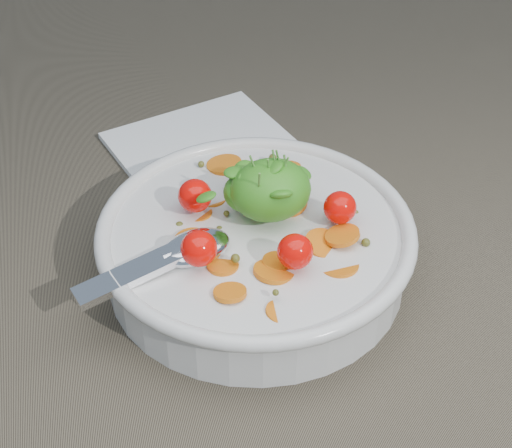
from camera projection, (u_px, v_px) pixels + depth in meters
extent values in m
plane|color=brown|center=(237.00, 287.00, 0.64)|extent=(6.00, 6.00, 0.00)
cylinder|color=silver|center=(256.00, 251.00, 0.64)|extent=(0.24, 0.24, 0.05)
torus|color=silver|center=(256.00, 229.00, 0.62)|extent=(0.26, 0.26, 0.01)
cylinder|color=silver|center=(256.00, 270.00, 0.65)|extent=(0.12, 0.12, 0.01)
cylinder|color=brown|center=(256.00, 251.00, 0.64)|extent=(0.22, 0.22, 0.04)
cylinder|color=orange|center=(281.00, 200.00, 0.65)|extent=(0.03, 0.03, 0.01)
cylinder|color=orange|center=(288.00, 167.00, 0.68)|extent=(0.03, 0.03, 0.01)
cylinder|color=orange|center=(274.00, 272.00, 0.59)|extent=(0.03, 0.03, 0.01)
cylinder|color=orange|center=(324.00, 244.00, 0.61)|extent=(0.04, 0.04, 0.01)
cylinder|color=orange|center=(343.00, 235.00, 0.61)|extent=(0.03, 0.03, 0.01)
cylinder|color=orange|center=(339.00, 268.00, 0.59)|extent=(0.04, 0.04, 0.01)
cylinder|color=orange|center=(288.00, 202.00, 0.65)|extent=(0.04, 0.04, 0.01)
cylinder|color=orange|center=(278.00, 262.00, 0.60)|extent=(0.03, 0.03, 0.01)
cylinder|color=orange|center=(199.00, 216.00, 0.64)|extent=(0.03, 0.03, 0.01)
cylinder|color=orange|center=(224.00, 165.00, 0.69)|extent=(0.03, 0.03, 0.01)
cylinder|color=orange|center=(294.00, 209.00, 0.65)|extent=(0.03, 0.03, 0.01)
cylinder|color=orange|center=(233.00, 186.00, 0.67)|extent=(0.04, 0.04, 0.01)
cylinder|color=orange|center=(282.00, 314.00, 0.56)|extent=(0.03, 0.04, 0.01)
cylinder|color=orange|center=(213.00, 203.00, 0.66)|extent=(0.03, 0.03, 0.01)
cylinder|color=orange|center=(223.00, 266.00, 0.59)|extent=(0.03, 0.03, 0.01)
cylinder|color=orange|center=(230.00, 293.00, 0.57)|extent=(0.03, 0.03, 0.01)
cylinder|color=orange|center=(191.00, 242.00, 0.61)|extent=(0.04, 0.04, 0.01)
sphere|color=#50511B|center=(356.00, 213.00, 0.64)|extent=(0.00, 0.00, 0.00)
sphere|color=#50511B|center=(201.00, 164.00, 0.69)|extent=(0.01, 0.01, 0.01)
sphere|color=#50511B|center=(366.00, 242.00, 0.61)|extent=(0.01, 0.01, 0.01)
sphere|color=#50511B|center=(273.00, 158.00, 0.69)|extent=(0.01, 0.01, 0.01)
sphere|color=#50511B|center=(270.00, 161.00, 0.69)|extent=(0.01, 0.01, 0.01)
sphere|color=#50511B|center=(219.00, 229.00, 0.63)|extent=(0.01, 0.01, 0.01)
sphere|color=#50511B|center=(300.00, 211.00, 0.64)|extent=(0.01, 0.01, 0.01)
sphere|color=#50511B|center=(222.00, 242.00, 0.61)|extent=(0.01, 0.01, 0.01)
sphere|color=#50511B|center=(235.00, 258.00, 0.59)|extent=(0.01, 0.01, 0.01)
sphere|color=#50511B|center=(179.00, 225.00, 0.63)|extent=(0.01, 0.01, 0.01)
sphere|color=#50511B|center=(331.00, 209.00, 0.63)|extent=(0.00, 0.00, 0.00)
sphere|color=#50511B|center=(226.00, 213.00, 0.63)|extent=(0.01, 0.01, 0.01)
sphere|color=#50511B|center=(276.00, 293.00, 0.56)|extent=(0.00, 0.00, 0.00)
sphere|color=#E70904|center=(340.00, 207.00, 0.62)|extent=(0.03, 0.03, 0.03)
sphere|color=#E70904|center=(260.00, 176.00, 0.65)|extent=(0.03, 0.03, 0.03)
sphere|color=#E70904|center=(195.00, 196.00, 0.63)|extent=(0.03, 0.03, 0.03)
sphere|color=#E70904|center=(199.00, 249.00, 0.58)|extent=(0.03, 0.03, 0.03)
sphere|color=#E70904|center=(295.00, 252.00, 0.58)|extent=(0.03, 0.03, 0.03)
ellipsoid|color=#3B8F20|center=(271.00, 190.00, 0.61)|extent=(0.06, 0.06, 0.05)
ellipsoid|color=#3B8F20|center=(247.00, 192.00, 0.62)|extent=(0.04, 0.04, 0.03)
ellipsoid|color=#3B8F20|center=(282.00, 173.00, 0.64)|extent=(0.02, 0.02, 0.02)
ellipsoid|color=#3B8F20|center=(284.00, 173.00, 0.62)|extent=(0.03, 0.03, 0.02)
ellipsoid|color=#3B8F20|center=(289.00, 180.00, 0.61)|extent=(0.03, 0.03, 0.01)
ellipsoid|color=#3B8F20|center=(282.00, 176.00, 0.60)|extent=(0.03, 0.03, 0.02)
ellipsoid|color=#3B8F20|center=(235.00, 172.00, 0.61)|extent=(0.02, 0.02, 0.01)
ellipsoid|color=#3B8F20|center=(270.00, 177.00, 0.62)|extent=(0.03, 0.03, 0.02)
ellipsoid|color=#3B8F20|center=(244.00, 177.00, 0.62)|extent=(0.02, 0.02, 0.01)
ellipsoid|color=#3B8F20|center=(302.00, 173.00, 0.63)|extent=(0.02, 0.02, 0.02)
ellipsoid|color=#3B8F20|center=(274.00, 184.00, 0.61)|extent=(0.02, 0.02, 0.02)
ellipsoid|color=#3B8F20|center=(249.00, 181.00, 0.60)|extent=(0.03, 0.03, 0.02)
ellipsoid|color=#3B8F20|center=(261.00, 186.00, 0.62)|extent=(0.03, 0.03, 0.02)
ellipsoid|color=#3B8F20|center=(272.00, 169.00, 0.60)|extent=(0.03, 0.03, 0.02)
ellipsoid|color=#3B8F20|center=(269.00, 184.00, 0.62)|extent=(0.03, 0.02, 0.02)
ellipsoid|color=#3B8F20|center=(272.00, 181.00, 0.61)|extent=(0.03, 0.03, 0.02)
ellipsoid|color=#3B8F20|center=(259.00, 196.00, 0.61)|extent=(0.02, 0.03, 0.02)
ellipsoid|color=#3B8F20|center=(237.00, 191.00, 0.61)|extent=(0.03, 0.03, 0.02)
ellipsoid|color=#3B8F20|center=(263.00, 168.00, 0.62)|extent=(0.03, 0.03, 0.03)
ellipsoid|color=#3B8F20|center=(245.00, 172.00, 0.65)|extent=(0.03, 0.03, 0.03)
ellipsoid|color=#3B8F20|center=(260.00, 176.00, 0.61)|extent=(0.03, 0.03, 0.02)
ellipsoid|color=#3B8F20|center=(271.00, 173.00, 0.60)|extent=(0.02, 0.02, 0.01)
ellipsoid|color=#3B8F20|center=(281.00, 194.00, 0.59)|extent=(0.03, 0.03, 0.02)
ellipsoid|color=#3B8F20|center=(206.00, 197.00, 0.60)|extent=(0.02, 0.02, 0.01)
cylinder|color=#4C8C33|center=(258.00, 178.00, 0.61)|extent=(0.01, 0.01, 0.04)
cylinder|color=#4C8C33|center=(287.00, 180.00, 0.61)|extent=(0.01, 0.01, 0.04)
cylinder|color=#4C8C33|center=(278.00, 175.00, 0.61)|extent=(0.01, 0.01, 0.04)
cylinder|color=#4C8C33|center=(281.00, 170.00, 0.62)|extent=(0.01, 0.01, 0.04)
cylinder|color=#4C8C33|center=(278.00, 177.00, 0.61)|extent=(0.02, 0.01, 0.04)
cylinder|color=#4C8C33|center=(258.00, 191.00, 0.59)|extent=(0.00, 0.01, 0.04)
cylinder|color=#4C8C33|center=(269.00, 179.00, 0.61)|extent=(0.01, 0.01, 0.04)
ellipsoid|color=silver|center=(196.00, 247.00, 0.60)|extent=(0.07, 0.05, 0.02)
cube|color=silver|center=(143.00, 269.00, 0.58)|extent=(0.11, 0.05, 0.02)
cylinder|color=silver|center=(175.00, 255.00, 0.59)|extent=(0.02, 0.02, 0.01)
cube|color=white|center=(205.00, 147.00, 0.79)|extent=(0.21, 0.19, 0.01)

